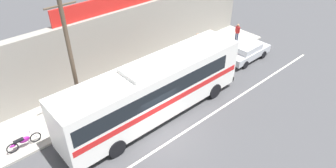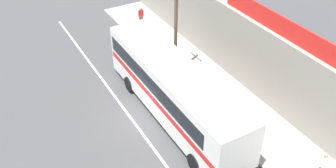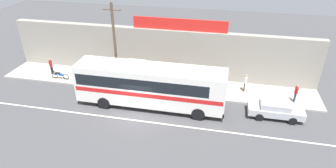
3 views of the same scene
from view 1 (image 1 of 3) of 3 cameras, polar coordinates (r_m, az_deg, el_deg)
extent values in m
plane|color=#444447|center=(17.72, -1.03, -9.23)|extent=(70.00, 70.00, 0.00)
cube|color=#A8A399|center=(21.00, -10.35, -1.61)|extent=(30.00, 3.60, 0.14)
cube|color=gray|center=(21.42, -14.13, 6.00)|extent=(30.00, 0.70, 4.80)
cube|color=red|center=(21.17, -10.32, 14.91)|extent=(8.85, 0.12, 1.10)
cube|color=silver|center=(17.29, 0.74, -10.59)|extent=(30.00, 0.14, 0.01)
cube|color=white|center=(17.71, -2.51, -0.94)|extent=(12.16, 2.51, 3.10)
cube|color=black|center=(17.15, -3.81, -0.07)|extent=(10.70, 2.53, 0.96)
cube|color=red|center=(17.88, -2.49, -1.73)|extent=(11.92, 2.53, 0.36)
cube|color=black|center=(21.22, 10.22, 6.37)|extent=(0.04, 2.26, 1.40)
cube|color=black|center=(22.11, 9.73, 2.20)|extent=(0.12, 2.51, 0.36)
cube|color=silver|center=(16.18, -5.98, 2.23)|extent=(1.40, 1.76, 0.24)
cylinder|color=black|center=(21.57, 4.09, 1.44)|extent=(1.04, 0.32, 1.04)
cylinder|color=black|center=(20.31, 8.74, -1.25)|extent=(1.04, 0.32, 1.04)
cylinder|color=black|center=(17.92, -13.93, -7.65)|extent=(1.04, 0.32, 1.04)
cylinder|color=black|center=(16.38, -9.78, -11.87)|extent=(1.04, 0.32, 1.04)
cube|color=#B7BABF|center=(25.23, 14.71, 5.80)|extent=(4.22, 1.73, 0.56)
cube|color=#B7BABF|center=(24.92, 14.74, 6.78)|extent=(2.19, 1.55, 0.48)
cube|color=black|center=(25.56, 15.81, 7.24)|extent=(0.21, 1.45, 0.34)
cylinder|color=black|center=(26.68, 14.75, 6.69)|extent=(0.62, 0.20, 0.62)
cylinder|color=black|center=(25.95, 17.63, 5.35)|extent=(0.62, 0.20, 0.62)
cylinder|color=black|center=(24.87, 11.45, 5.05)|extent=(0.62, 0.20, 0.62)
cylinder|color=black|center=(24.09, 14.45, 3.57)|extent=(0.62, 0.20, 0.62)
cylinder|color=brown|center=(16.73, -17.64, 3.33)|extent=(0.22, 0.22, 7.79)
cylinder|color=brown|center=(15.39, -19.80, 13.87)|extent=(1.60, 0.10, 0.10)
torus|color=black|center=(18.33, -23.87, -9.23)|extent=(0.62, 0.06, 0.62)
torus|color=black|center=(18.21, -27.44, -10.78)|extent=(0.62, 0.06, 0.62)
cylinder|color=silver|center=(18.13, -24.32, -8.64)|extent=(0.34, 0.04, 0.65)
cylinder|color=silver|center=(17.92, -24.85, -8.01)|extent=(0.03, 0.56, 0.03)
ellipsoid|color=#991E8C|center=(18.15, -25.61, -9.52)|extent=(0.56, 0.22, 0.34)
cube|color=black|center=(18.05, -26.53, -9.60)|extent=(0.52, 0.20, 0.10)
ellipsoid|color=#991E8C|center=(18.12, -27.38, -10.39)|extent=(0.36, 0.14, 0.16)
cylinder|color=brown|center=(25.47, 5.33, 6.98)|extent=(0.13, 0.13, 0.83)
cylinder|color=brown|center=(25.36, 5.62, 6.84)|extent=(0.13, 0.13, 0.83)
cylinder|color=white|center=(25.09, 5.56, 8.37)|extent=(0.30, 0.30, 0.62)
sphere|color=tan|center=(24.90, 5.62, 9.30)|extent=(0.22, 0.22, 0.22)
cylinder|color=white|center=(25.20, 5.24, 8.59)|extent=(0.08, 0.08, 0.57)
cylinder|color=white|center=(24.96, 5.90, 8.28)|extent=(0.08, 0.08, 0.57)
cylinder|color=navy|center=(27.88, 12.75, 8.76)|extent=(0.13, 0.13, 0.80)
cylinder|color=navy|center=(27.79, 13.04, 8.63)|extent=(0.13, 0.13, 0.80)
cylinder|color=red|center=(27.55, 13.08, 9.99)|extent=(0.30, 0.30, 0.60)
sphere|color=#A37556|center=(27.38, 13.20, 10.82)|extent=(0.22, 0.22, 0.22)
cylinder|color=red|center=(27.64, 12.75, 10.19)|extent=(0.08, 0.08, 0.55)
cylinder|color=red|center=(27.43, 13.42, 9.91)|extent=(0.08, 0.08, 0.55)
camera|label=2|loc=(24.24, 51.43, 30.74)|focal=40.73mm
camera|label=3|loc=(16.87, 81.62, 9.62)|focal=30.57mm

